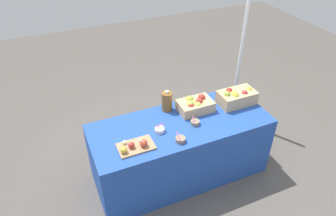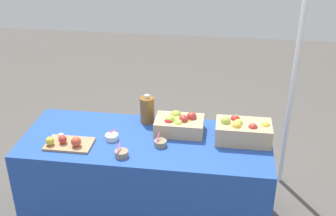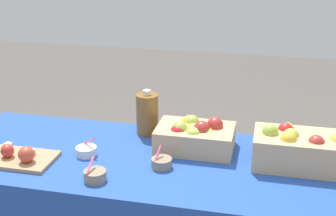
% 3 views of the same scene
% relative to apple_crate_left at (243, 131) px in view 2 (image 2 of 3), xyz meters
% --- Properties ---
extents(ground_plane, '(10.00, 10.00, 0.00)m').
position_rel_apple_crate_left_xyz_m(ground_plane, '(-0.73, -0.08, -0.83)').
color(ground_plane, '#56514C').
extents(table, '(1.90, 0.76, 0.74)m').
position_rel_apple_crate_left_xyz_m(table, '(-0.73, -0.08, -0.46)').
color(table, '#234CAD').
rests_on(table, ground_plane).
extents(apple_crate_left, '(0.41, 0.24, 0.19)m').
position_rel_apple_crate_left_xyz_m(apple_crate_left, '(0.00, 0.00, 0.00)').
color(apple_crate_left, tan).
rests_on(apple_crate_left, table).
extents(apple_crate_middle, '(0.37, 0.24, 0.16)m').
position_rel_apple_crate_left_xyz_m(apple_crate_middle, '(-0.49, 0.06, -0.01)').
color(apple_crate_middle, tan).
rests_on(apple_crate_middle, table).
extents(cutting_board_front, '(0.34, 0.21, 0.09)m').
position_rel_apple_crate_left_xyz_m(cutting_board_front, '(-1.28, -0.25, -0.06)').
color(cutting_board_front, tan).
rests_on(cutting_board_front, table).
extents(sample_bowl_near, '(0.09, 0.09, 0.09)m').
position_rel_apple_crate_left_xyz_m(sample_bowl_near, '(-0.60, -0.16, -0.06)').
color(sample_bowl_near, gray).
rests_on(sample_bowl_near, table).
extents(sample_bowl_mid, '(0.10, 0.10, 0.09)m').
position_rel_apple_crate_left_xyz_m(sample_bowl_mid, '(-0.85, -0.34, -0.06)').
color(sample_bowl_mid, gray).
rests_on(sample_bowl_mid, table).
extents(sample_bowl_far, '(0.10, 0.10, 0.10)m').
position_rel_apple_crate_left_xyz_m(sample_bowl_far, '(-0.98, -0.12, -0.06)').
color(sample_bowl_far, silver).
rests_on(sample_bowl_far, table).
extents(cider_jug, '(0.12, 0.12, 0.24)m').
position_rel_apple_crate_left_xyz_m(cider_jug, '(-0.76, 0.20, 0.02)').
color(cider_jug, brown).
rests_on(cider_jug, table).
extents(tent_pole, '(0.04, 0.04, 2.01)m').
position_rel_apple_crate_left_xyz_m(tent_pole, '(0.41, 0.57, 0.18)').
color(tent_pole, white).
rests_on(tent_pole, ground_plane).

